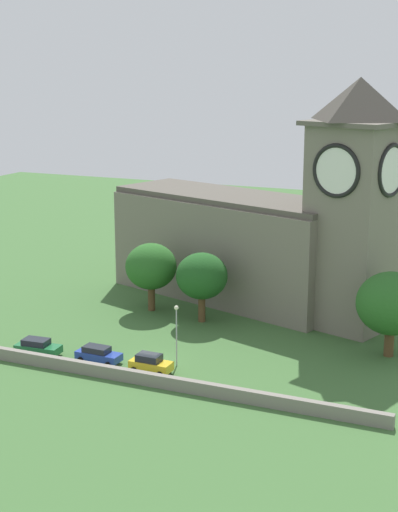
{
  "coord_description": "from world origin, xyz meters",
  "views": [
    {
      "loc": [
        33.85,
        -65.39,
        28.81
      ],
      "look_at": [
        1.45,
        8.86,
        9.09
      ],
      "focal_mm": 54.59,
      "sensor_mm": 36.0,
      "label": 1
    }
  ],
  "objects_px": {
    "car_yellow": "(151,364)",
    "tree_riverside_east": "(391,304)",
    "streetlamp_west_mid": "(176,325)",
    "car_green": "(38,347)",
    "car_blue": "(98,354)",
    "tree_churchyard": "(151,267)",
    "church": "(265,234)",
    "tree_by_tower": "(202,276)"
  },
  "relations": [
    {
      "from": "car_yellow",
      "to": "tree_riverside_east",
      "type": "height_order",
      "value": "tree_riverside_east"
    },
    {
      "from": "streetlamp_west_mid",
      "to": "tree_riverside_east",
      "type": "distance_m",
      "value": 21.86
    },
    {
      "from": "streetlamp_west_mid",
      "to": "car_green",
      "type": "bearing_deg",
      "value": -168.34
    },
    {
      "from": "car_green",
      "to": "car_blue",
      "type": "xyz_separation_m",
      "value": [
        6.72,
        0.76,
        -0.04
      ]
    },
    {
      "from": "streetlamp_west_mid",
      "to": "tree_riverside_east",
      "type": "relative_size",
      "value": 0.71
    },
    {
      "from": "car_green",
      "to": "tree_churchyard",
      "type": "xyz_separation_m",
      "value": [
        3.84,
        18.22,
        4.6
      ]
    },
    {
      "from": "car_green",
      "to": "tree_riverside_east",
      "type": "bearing_deg",
      "value": 23.16
    },
    {
      "from": "streetlamp_west_mid",
      "to": "tree_churchyard",
      "type": "distance_m",
      "value": 18.58
    },
    {
      "from": "church",
      "to": "car_green",
      "type": "relative_size",
      "value": 8.15
    },
    {
      "from": "streetlamp_west_mid",
      "to": "tree_churchyard",
      "type": "xyz_separation_m",
      "value": [
        -10.54,
        15.26,
        1.22
      ]
    },
    {
      "from": "church",
      "to": "car_yellow",
      "type": "bearing_deg",
      "value": -95.98
    },
    {
      "from": "streetlamp_west_mid",
      "to": "tree_riverside_east",
      "type": "height_order",
      "value": "tree_riverside_east"
    },
    {
      "from": "car_blue",
      "to": "streetlamp_west_mid",
      "type": "relative_size",
      "value": 0.76
    },
    {
      "from": "tree_riverside_east",
      "to": "tree_churchyard",
      "type": "bearing_deg",
      "value": 172.09
    },
    {
      "from": "car_blue",
      "to": "tree_riverside_east",
      "type": "distance_m",
      "value": 29.97
    },
    {
      "from": "car_green",
      "to": "car_yellow",
      "type": "xyz_separation_m",
      "value": [
        12.8,
        0.36,
        0.07
      ]
    },
    {
      "from": "tree_churchyard",
      "to": "church",
      "type": "bearing_deg",
      "value": 33.69
    },
    {
      "from": "church",
      "to": "streetlamp_west_mid",
      "type": "bearing_deg",
      "value": -92.77
    },
    {
      "from": "car_blue",
      "to": "car_yellow",
      "type": "distance_m",
      "value": 6.1
    },
    {
      "from": "car_blue",
      "to": "church",
      "type": "bearing_deg",
      "value": 70.83
    },
    {
      "from": "car_yellow",
      "to": "tree_riverside_east",
      "type": "xyz_separation_m",
      "value": [
        20.3,
        13.79,
        4.65
      ]
    },
    {
      "from": "car_green",
      "to": "tree_by_tower",
      "type": "height_order",
      "value": "tree_by_tower"
    },
    {
      "from": "car_blue",
      "to": "car_yellow",
      "type": "height_order",
      "value": "car_yellow"
    },
    {
      "from": "car_green",
      "to": "streetlamp_west_mid",
      "type": "relative_size",
      "value": 0.77
    },
    {
      "from": "church",
      "to": "car_blue",
      "type": "relative_size",
      "value": 8.34
    },
    {
      "from": "car_green",
      "to": "tree_churchyard",
      "type": "bearing_deg",
      "value": 78.11
    },
    {
      "from": "tree_by_tower",
      "to": "car_blue",
      "type": "bearing_deg",
      "value": -105.55
    },
    {
      "from": "church",
      "to": "car_blue",
      "type": "height_order",
      "value": "church"
    },
    {
      "from": "tree_riverside_east",
      "to": "tree_churchyard",
      "type": "xyz_separation_m",
      "value": [
        -29.26,
        4.07,
        -0.11
      ]
    },
    {
      "from": "church",
      "to": "tree_by_tower",
      "type": "height_order",
      "value": "church"
    },
    {
      "from": "streetlamp_west_mid",
      "to": "church",
      "type": "bearing_deg",
      "value": 87.23
    },
    {
      "from": "church",
      "to": "car_blue",
      "type": "xyz_separation_m",
      "value": [
        -8.77,
        -25.23,
        -8.1
      ]
    },
    {
      "from": "church",
      "to": "tree_riverside_east",
      "type": "height_order",
      "value": "church"
    },
    {
      "from": "car_yellow",
      "to": "streetlamp_west_mid",
      "type": "height_order",
      "value": "streetlamp_west_mid"
    },
    {
      "from": "tree_by_tower",
      "to": "tree_churchyard",
      "type": "bearing_deg",
      "value": 168.14
    },
    {
      "from": "tree_riverside_east",
      "to": "tree_churchyard",
      "type": "relative_size",
      "value": 1.06
    },
    {
      "from": "car_green",
      "to": "car_yellow",
      "type": "distance_m",
      "value": 12.81
    },
    {
      "from": "church",
      "to": "tree_by_tower",
      "type": "xyz_separation_m",
      "value": [
        -4.34,
        -9.3,
        -3.49
      ]
    },
    {
      "from": "church",
      "to": "streetlamp_west_mid",
      "type": "xyz_separation_m",
      "value": [
        -1.11,
        -23.02,
        -4.68
      ]
    },
    {
      "from": "car_green",
      "to": "car_yellow",
      "type": "relative_size",
      "value": 1.16
    },
    {
      "from": "tree_by_tower",
      "to": "car_yellow",
      "type": "bearing_deg",
      "value": -84.21
    },
    {
      "from": "church",
      "to": "tree_churchyard",
      "type": "distance_m",
      "value": 14.42
    }
  ]
}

